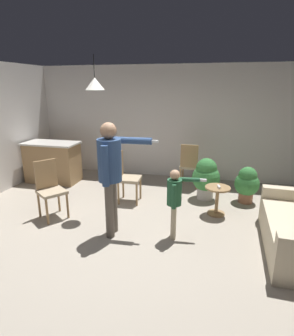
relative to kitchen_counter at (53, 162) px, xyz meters
The scene contains 13 objects.
ground 3.25m from the kitchen_counter, 40.39° to the right, with size 7.68×7.68×0.00m, color #9E9384.
wall_back 2.83m from the kitchen_counter, 24.49° to the left, with size 6.40×0.10×2.70m, color silver.
kitchen_counter is the anchor object (origin of this frame).
side_table_by_couch 3.92m from the kitchen_counter, 13.49° to the right, with size 0.44×0.44×0.52m.
person_adult 3.08m from the kitchen_counter, 41.58° to the right, with size 0.84×0.54×1.73m.
person_child 3.72m from the kitchen_counter, 30.60° to the right, with size 0.55×0.35×1.08m.
dining_chair_by_counter 1.95m from the kitchen_counter, 59.39° to the right, with size 0.59×0.59×1.00m.
dining_chair_near_wall 2.19m from the kitchen_counter, 19.68° to the right, with size 0.45×0.45×1.00m.
dining_chair_centre_back 3.21m from the kitchen_counter, ahead, with size 0.43×0.43×1.00m.
potted_plant_corner 3.58m from the kitchen_counter, ahead, with size 0.55×0.55×0.85m.
potted_plant_by_wall 4.37m from the kitchen_counter, ahead, with size 0.47×0.47×0.72m.
spare_remote_on_table 3.94m from the kitchen_counter, 13.93° to the right, with size 0.04×0.13×0.04m, color white.
ceiling_light_pendant 2.77m from the kitchen_counter, 35.43° to the right, with size 0.32×0.32×0.55m.
Camera 1 is at (1.26, -3.58, 2.23)m, focal length 29.90 mm.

